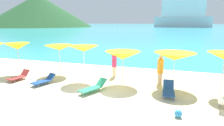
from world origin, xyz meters
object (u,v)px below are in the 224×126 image
at_px(beach_ball, 178,114).
at_px(umbrella_4, 84,49).
at_px(lounge_chair_4, 19,76).
at_px(umbrella_3, 59,48).
at_px(lounge_chair_8, 44,80).
at_px(umbrella_6, 175,56).
at_px(cruise_ship, 182,15).
at_px(lounge_chair_3, 169,90).
at_px(umbrella_5, 123,55).
at_px(beachgoer_0, 160,69).
at_px(umbrella_2, 17,46).
at_px(lounge_chair_0, 94,87).
at_px(beachgoer_2, 114,63).

bearing_deg(beach_ball, umbrella_4, 150.30).
xyz_separation_m(lounge_chair_4, beach_ball, (9.98, -2.20, -0.10)).
xyz_separation_m(umbrella_3, lounge_chair_8, (0.24, -2.26, -1.74)).
bearing_deg(umbrella_6, cruise_ship, 87.76).
height_order(umbrella_6, lounge_chair_3, umbrella_6).
height_order(umbrella_3, umbrella_6, umbrella_3).
distance_m(umbrella_5, beachgoer_0, 2.48).
xyz_separation_m(umbrella_2, umbrella_5, (7.84, -0.06, -0.24)).
bearing_deg(beach_ball, lounge_chair_0, 159.60).
bearing_deg(umbrella_4, umbrella_5, 2.16).
height_order(lounge_chair_4, cruise_ship, cruise_ship).
distance_m(umbrella_3, lounge_chair_3, 8.05).
relative_size(umbrella_5, beachgoer_0, 1.27).
bearing_deg(umbrella_4, cruise_ship, 85.63).
height_order(beachgoer_2, beach_ball, beachgoer_2).
distance_m(umbrella_6, lounge_chair_8, 7.93).
bearing_deg(beach_ball, cruise_ship, 87.91).
relative_size(umbrella_5, beachgoer_2, 1.24).
distance_m(beachgoer_0, cruise_ship, 145.24).
xyz_separation_m(umbrella_5, beachgoer_2, (-1.00, 1.54, -0.84)).
distance_m(lounge_chair_3, cruise_ship, 147.10).
distance_m(lounge_chair_3, lounge_chair_8, 7.41).
bearing_deg(lounge_chair_8, umbrella_3, 114.68).
relative_size(umbrella_2, umbrella_3, 1.06).
relative_size(lounge_chair_0, beach_ball, 5.60).
relative_size(lounge_chair_4, cruise_ship, 0.04).
bearing_deg(beachgoer_0, lounge_chair_3, -65.35).
height_order(umbrella_2, umbrella_4, umbrella_4).
bearing_deg(umbrella_2, lounge_chair_0, -14.96).
xyz_separation_m(umbrella_5, beach_ball, (3.19, -3.35, -1.67)).
bearing_deg(cruise_ship, lounge_chair_0, -94.05).
height_order(lounge_chair_0, beach_ball, lounge_chair_0).
bearing_deg(lounge_chair_8, beachgoer_2, 57.44).
distance_m(umbrella_2, beach_ball, 11.71).
relative_size(umbrella_3, umbrella_6, 0.86).
bearing_deg(lounge_chair_4, beachgoer_2, 33.45).
bearing_deg(beach_ball, lounge_chair_8, 166.08).
height_order(umbrella_3, umbrella_5, umbrella_3).
height_order(umbrella_2, lounge_chair_0, umbrella_2).
relative_size(umbrella_5, beach_ball, 7.23).
height_order(umbrella_5, umbrella_6, umbrella_6).
relative_size(lounge_chair_3, beachgoer_2, 0.84).
distance_m(umbrella_5, cruise_ship, 146.11).
relative_size(lounge_chair_8, beachgoer_2, 0.86).
relative_size(umbrella_4, beach_ball, 7.36).
relative_size(umbrella_2, beachgoer_2, 1.25).
bearing_deg(lounge_chair_8, umbrella_4, 50.04).
distance_m(lounge_chair_4, cruise_ship, 147.89).
distance_m(lounge_chair_8, cruise_ship, 147.94).
bearing_deg(beach_ball, beachgoer_0, 103.74).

